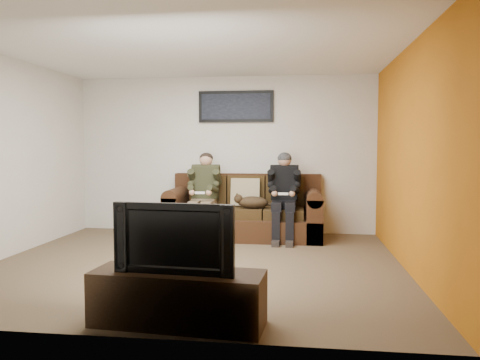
# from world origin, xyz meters

# --- Properties ---
(floor) EXTENTS (5.00, 5.00, 0.00)m
(floor) POSITION_xyz_m (0.00, 0.00, 0.00)
(floor) COLOR brown
(floor) RESTS_ON ground
(ceiling) EXTENTS (5.00, 5.00, 0.00)m
(ceiling) POSITION_xyz_m (0.00, 0.00, 2.60)
(ceiling) COLOR silver
(ceiling) RESTS_ON ground
(wall_back) EXTENTS (5.00, 0.00, 5.00)m
(wall_back) POSITION_xyz_m (0.00, 2.25, 1.30)
(wall_back) COLOR beige
(wall_back) RESTS_ON ground
(wall_front) EXTENTS (5.00, 0.00, 5.00)m
(wall_front) POSITION_xyz_m (0.00, -2.25, 1.30)
(wall_front) COLOR beige
(wall_front) RESTS_ON ground
(wall_left) EXTENTS (0.00, 4.50, 4.50)m
(wall_left) POSITION_xyz_m (-2.50, 0.00, 1.30)
(wall_left) COLOR beige
(wall_left) RESTS_ON ground
(wall_right) EXTENTS (0.00, 4.50, 4.50)m
(wall_right) POSITION_xyz_m (2.50, 0.00, 1.30)
(wall_right) COLOR beige
(wall_right) RESTS_ON ground
(accent_wall_right) EXTENTS (0.00, 4.50, 4.50)m
(accent_wall_right) POSITION_xyz_m (2.49, 0.00, 1.30)
(accent_wall_right) COLOR #BB6612
(accent_wall_right) RESTS_ON ground
(sofa) EXTENTS (2.42, 1.04, 0.99)m
(sofa) POSITION_xyz_m (0.39, 1.84, 0.37)
(sofa) COLOR #371F10
(sofa) RESTS_ON ground
(throw_pillow) EXTENTS (0.46, 0.22, 0.46)m
(throw_pillow) POSITION_xyz_m (0.39, 1.88, 0.70)
(throw_pillow) COLOR #978863
(throw_pillow) RESTS_ON sofa
(throw_blanket) EXTENTS (0.49, 0.24, 0.09)m
(throw_blanket) POSITION_xyz_m (-0.34, 2.14, 0.99)
(throw_blanket) COLOR tan
(throw_blanket) RESTS_ON sofa
(person_left) EXTENTS (0.51, 0.87, 1.34)m
(person_left) POSITION_xyz_m (-0.23, 1.63, 0.76)
(person_left) COLOR brown
(person_left) RESTS_ON sofa
(person_right) EXTENTS (0.51, 0.86, 1.35)m
(person_right) POSITION_xyz_m (1.02, 1.63, 0.77)
(person_right) COLOR black
(person_right) RESTS_ON sofa
(cat) EXTENTS (0.66, 0.26, 0.24)m
(cat) POSITION_xyz_m (0.52, 1.59, 0.58)
(cat) COLOR #412D19
(cat) RESTS_ON sofa
(framed_poster) EXTENTS (1.25, 0.05, 0.52)m
(framed_poster) POSITION_xyz_m (0.19, 2.22, 2.10)
(framed_poster) COLOR black
(framed_poster) RESTS_ON wall_back
(tv_stand) EXTENTS (1.42, 0.55, 0.44)m
(tv_stand) POSITION_xyz_m (0.30, -1.95, 0.22)
(tv_stand) COLOR #322010
(tv_stand) RESTS_ON ground
(television) EXTENTS (0.98, 0.20, 0.56)m
(television) POSITION_xyz_m (0.30, -1.95, 0.72)
(television) COLOR black
(television) RESTS_ON tv_stand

